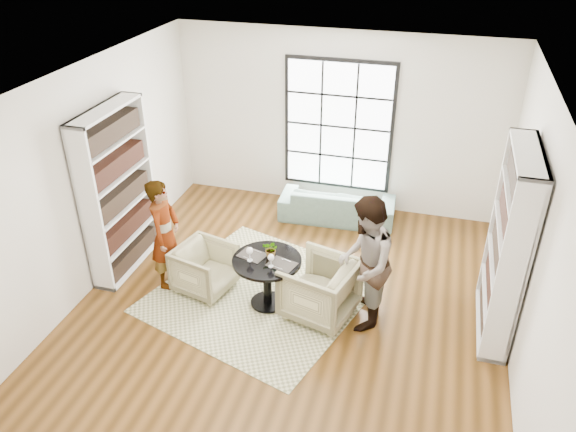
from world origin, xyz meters
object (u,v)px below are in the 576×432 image
(person_left, at_px, (165,234))
(person_right, at_px, (365,264))
(wine_glass_left, at_px, (250,251))
(wine_glass_right, at_px, (271,258))
(pedestal_table, at_px, (267,272))
(sofa, at_px, (337,204))
(flower_centerpiece, at_px, (271,249))
(armchair_left, at_px, (205,268))
(armchair_right, at_px, (319,289))

(person_left, xyz_separation_m, person_right, (2.72, -0.09, 0.09))
(wine_glass_left, distance_m, wine_glass_right, 0.30)
(pedestal_table, xyz_separation_m, person_right, (1.25, 0.00, 0.36))
(sofa, height_order, flower_centerpiece, flower_centerpiece)
(sofa, height_order, armchair_left, armchair_left)
(sofa, relative_size, wine_glass_left, 9.52)
(sofa, xyz_separation_m, armchair_right, (0.27, -2.50, 0.12))
(armchair_right, relative_size, wine_glass_right, 4.72)
(armchair_left, relative_size, wine_glass_left, 3.71)
(armchair_left, xyz_separation_m, armchair_right, (1.62, -0.09, 0.06))
(sofa, relative_size, armchair_left, 2.56)
(armchair_right, bearing_deg, wine_glass_left, -69.49)
(wine_glass_left, relative_size, flower_centerpiece, 0.85)
(person_left, distance_m, wine_glass_left, 1.28)
(sofa, xyz_separation_m, person_left, (-1.90, -2.41, 0.52))
(armchair_right, xyz_separation_m, flower_centerpiece, (-0.66, 0.07, 0.44))
(armchair_left, distance_m, armchair_right, 1.62)
(sofa, xyz_separation_m, armchair_left, (-1.35, -2.41, 0.06))
(pedestal_table, xyz_separation_m, armchair_left, (-0.92, 0.09, -0.19))
(person_left, bearing_deg, wine_glass_left, -101.73)
(person_left, relative_size, person_right, 0.90)
(flower_centerpiece, bearing_deg, sofa, 80.85)
(person_left, distance_m, person_right, 2.72)
(person_left, relative_size, flower_centerpiece, 6.84)
(armchair_left, distance_m, wine_glass_left, 0.91)
(wine_glass_left, xyz_separation_m, flower_centerpiece, (0.24, 0.16, -0.03))
(sofa, xyz_separation_m, wine_glass_left, (-0.63, -2.59, 0.58))
(wine_glass_right, distance_m, flower_centerpiece, 0.22)
(armchair_left, relative_size, armchair_right, 0.86)
(armchair_left, bearing_deg, person_right, -78.39)
(sofa, distance_m, person_left, 3.11)
(pedestal_table, relative_size, armchair_left, 1.22)
(person_left, height_order, wine_glass_left, person_left)
(armchair_left, relative_size, flower_centerpiece, 3.17)
(armchair_right, bearing_deg, sofa, -158.86)
(armchair_left, distance_m, flower_centerpiece, 1.08)
(sofa, bearing_deg, armchair_right, 93.13)
(armchair_left, xyz_separation_m, person_right, (2.17, -0.09, 0.55))
(pedestal_table, bearing_deg, person_left, 176.40)
(sofa, xyz_separation_m, flower_centerpiece, (-0.39, -2.43, 0.56))
(person_right, xyz_separation_m, flower_centerpiece, (-1.21, 0.07, -0.05))
(wine_glass_left, distance_m, flower_centerpiece, 0.29)
(person_right, bearing_deg, wine_glass_left, -90.78)
(person_right, xyz_separation_m, wine_glass_right, (-1.15, -0.14, -0.03))
(sofa, distance_m, wine_glass_right, 2.72)
(wine_glass_right, xyz_separation_m, flower_centerpiece, (-0.06, 0.21, -0.02))
(armchair_right, bearing_deg, person_right, 105.03)
(wine_glass_right, bearing_deg, person_right, 6.91)
(sofa, height_order, wine_glass_left, wine_glass_left)
(armchair_left, xyz_separation_m, person_left, (-0.55, 0.00, 0.46))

